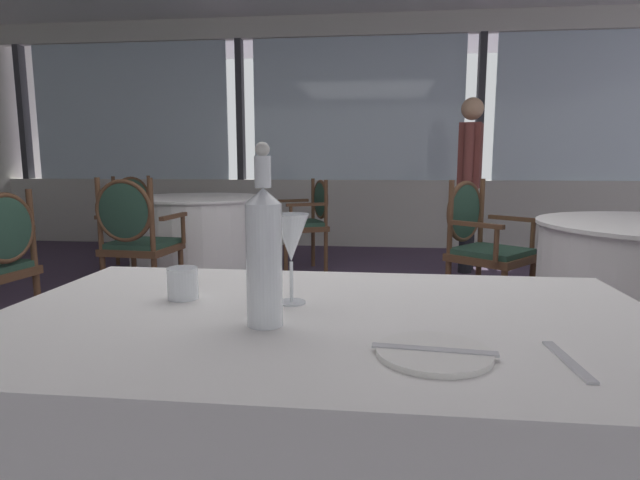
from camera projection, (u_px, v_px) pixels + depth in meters
name	position (u px, v px, depth m)	size (l,w,h in m)	color
ground_plane	(320.00, 380.00, 2.56)	(14.36, 14.36, 0.00)	#47384C
window_wall_far	(357.00, 157.00, 6.46)	(9.55, 0.14, 2.85)	beige
foreground_table	(326.00, 479.00, 1.14)	(1.42, 0.84, 0.76)	white
side_plate	(434.00, 353.00, 0.85)	(0.19, 0.19, 0.01)	white
butter_knife	(434.00, 350.00, 0.85)	(0.21, 0.02, 0.00)	silver
dinner_fork	(568.00, 361.00, 0.82)	(0.17, 0.02, 0.00)	silver
water_bottle	(264.00, 253.00, 0.99)	(0.07, 0.07, 0.36)	white
wine_glass	(291.00, 240.00, 1.14)	(0.08, 0.08, 0.20)	white
water_tumbler	(183.00, 283.00, 1.20)	(0.07, 0.07, 0.07)	white
dining_chair_1_2	(480.00, 238.00, 3.48)	(0.65, 0.66, 0.96)	brown
background_table_2	(199.00, 238.00, 4.73)	(1.27, 1.27, 0.76)	white
dining_chair_2_0	(135.00, 234.00, 3.67)	(0.57, 0.50, 0.97)	brown
dining_chair_2_1	(308.00, 217.00, 5.04)	(0.61, 0.64, 0.91)	brown
dining_chair_2_2	(139.00, 213.00, 5.40)	(0.64, 0.66, 0.93)	brown
diner_person_0	(470.00, 174.00, 4.98)	(0.29, 0.52, 1.69)	black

